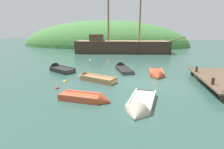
% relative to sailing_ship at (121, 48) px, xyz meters
% --- Properties ---
extents(ground_plane, '(120.00, 120.00, 0.00)m').
position_rel_sailing_ship_xyz_m(ground_plane, '(3.41, -16.99, -0.81)').
color(ground_plane, '#33564C').
extents(shore_hill, '(41.23, 18.67, 12.10)m').
position_rel_sailing_ship_xyz_m(shore_hill, '(-6.00, 13.29, -0.81)').
color(shore_hill, '#477F3D').
rests_on(shore_hill, ground).
extents(sailing_ship, '(18.62, 5.18, 13.06)m').
position_rel_sailing_ship_xyz_m(sailing_ship, '(0.00, 0.00, 0.00)').
color(sailing_ship, '#38281E').
rests_on(sailing_ship, ground).
extents(rowboat_outer_left, '(1.17, 2.99, 1.11)m').
position_rel_sailing_ship_xyz_m(rowboat_outer_left, '(4.78, -14.84, -0.69)').
color(rowboat_outer_left, '#C64C2D').
rests_on(rowboat_outer_left, ground).
extents(rowboat_center, '(3.75, 2.31, 0.92)m').
position_rel_sailing_ship_xyz_m(rowboat_center, '(-0.44, -17.17, -0.68)').
color(rowboat_center, '#9E7047').
rests_on(rowboat_center, ground).
extents(rowboat_outer_right, '(2.39, 4.03, 1.06)m').
position_rel_sailing_ship_xyz_m(rowboat_outer_right, '(1.50, -12.91, -0.73)').
color(rowboat_outer_right, black).
rests_on(rowboat_outer_right, ground).
extents(rowboat_near_dock, '(3.22, 1.28, 0.87)m').
position_rel_sailing_ship_xyz_m(rowboat_near_dock, '(0.34, -21.30, -0.70)').
color(rowboat_near_dock, '#C64C2D').
rests_on(rowboat_near_dock, ground).
extents(rowboat_portside, '(1.80, 3.76, 1.19)m').
position_rel_sailing_ship_xyz_m(rowboat_portside, '(3.35, -21.80, -0.73)').
color(rowboat_portside, beige).
rests_on(rowboat_portside, ground).
extents(rowboat_far, '(3.32, 2.68, 1.21)m').
position_rel_sailing_ship_xyz_m(rowboat_far, '(-4.62, -14.51, -0.67)').
color(rowboat_far, black).
rests_on(rowboat_far, ground).
extents(buoy_red, '(0.28, 0.28, 0.28)m').
position_rel_sailing_ship_xyz_m(buoy_red, '(-2.39, -19.56, -0.81)').
color(buoy_red, red).
rests_on(buoy_red, ground).
extents(buoy_white, '(0.29, 0.29, 0.29)m').
position_rel_sailing_ship_xyz_m(buoy_white, '(-3.35, -7.84, -0.81)').
color(buoy_white, white).
rests_on(buoy_white, ground).
extents(buoy_yellow, '(0.30, 0.30, 0.30)m').
position_rel_sailing_ship_xyz_m(buoy_yellow, '(-2.54, -17.97, -0.81)').
color(buoy_yellow, yellow).
rests_on(buoy_yellow, ground).
extents(buoy_orange, '(0.33, 0.33, 0.33)m').
position_rel_sailing_ship_xyz_m(buoy_orange, '(-0.76, -8.29, -0.81)').
color(buoy_orange, orange).
rests_on(buoy_orange, ground).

